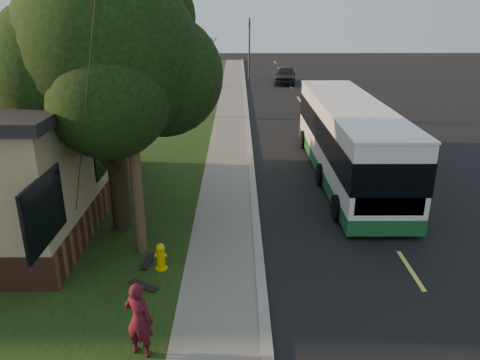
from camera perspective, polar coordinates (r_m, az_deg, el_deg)
name	(u,v)px	position (r m, az deg, el deg)	size (l,w,h in m)	color
ground	(260,271)	(12.62, 2.44, -10.98)	(120.00, 120.00, 0.00)	black
road	(336,156)	(22.24, 11.63, 2.88)	(8.00, 80.00, 0.01)	black
curb	(250,155)	(21.75, 1.26, 3.07)	(0.25, 80.00, 0.12)	gray
sidewalk	(229,155)	(21.75, -1.38, 3.01)	(2.00, 80.00, 0.08)	slate
grass_verge	(154,156)	(22.10, -10.50, 2.94)	(5.00, 80.00, 0.07)	black
fire_hydrant	(161,257)	(12.54, -9.63, -9.19)	(0.32, 0.32, 0.74)	#E7B50C
utility_pole	(129,89)	(12.20, -13.42, 10.75)	(2.86, 3.21, 9.07)	#473321
leafy_tree	(109,60)	(13.93, -15.69, 13.94)	(6.30, 6.00, 7.80)	black
bare_tree_near	(190,83)	(29.23, -6.14, 11.69)	(1.38, 1.21, 4.31)	black
bare_tree_far	(209,63)	(41.07, -3.77, 14.09)	(1.38, 1.21, 4.03)	black
traffic_signal	(249,45)	(44.88, 1.14, 16.16)	(0.18, 0.22, 5.50)	#2D2D30
transit_bus	(348,138)	(19.15, 13.05, 4.99)	(2.60, 11.28, 3.06)	silver
skateboarder	(139,319)	(9.65, -12.19, -16.27)	(0.59, 0.39, 1.62)	#460E1A
skateboard_main	(148,261)	(13.01, -11.17, -9.69)	(0.28, 0.83, 0.08)	black
skateboard_spare	(144,285)	(12.02, -11.68, -12.47)	(0.79, 0.59, 0.08)	black
dumpster	(75,153)	(21.38, -19.52, 3.15)	(1.51, 1.29, 1.17)	black
distant_car	(285,75)	(42.98, 5.52, 12.65)	(1.78, 4.41, 1.50)	black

